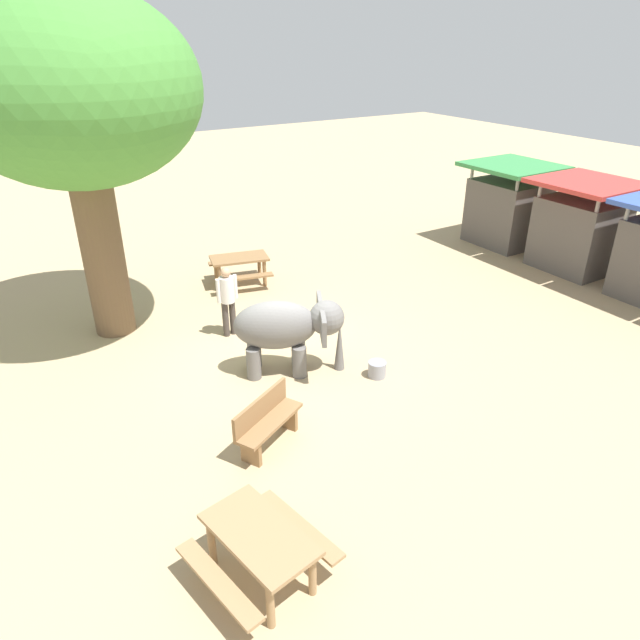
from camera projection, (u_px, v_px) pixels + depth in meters
The scene contains 10 objects.
ground_plane at pixel (280, 362), 11.88m from camera, with size 60.00×60.00×0.00m, color tan.
elephant at pixel (287, 328), 11.16m from camera, with size 1.83×2.15×1.53m.
person_handler at pixel (227, 296), 12.55m from camera, with size 0.32×0.51×1.62m.
shade_tree_main at pixel (74, 94), 10.90m from camera, with size 5.27×4.83×7.04m.
wooden_bench at pixel (266, 420), 9.33m from camera, with size 1.01×1.43×0.88m.
picnic_table_near at pixel (240, 264), 15.29m from camera, with size 1.79×1.81×0.78m.
picnic_table_far at pixel (260, 544), 6.94m from camera, with size 1.75×1.74×0.78m.
market_stall_green at pixel (507, 208), 18.08m from camera, with size 2.50×2.50×2.52m.
market_stall_red at pixel (579, 230), 16.11m from camera, with size 2.50×2.50×2.52m.
feed_bucket at pixel (377, 369), 11.33m from camera, with size 0.36×0.36×0.32m, color gray.
Camera 1 is at (9.11, -4.68, 6.14)m, focal length 32.13 mm.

